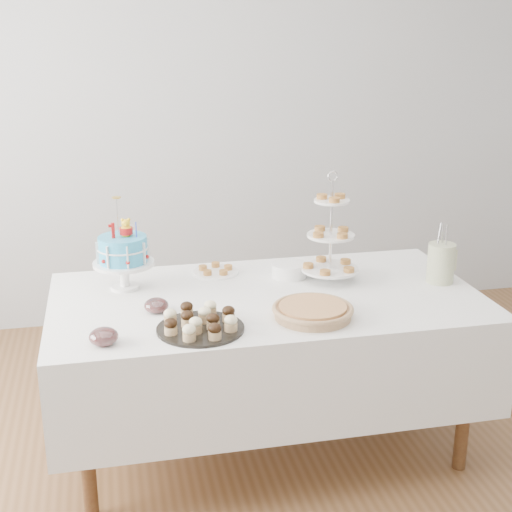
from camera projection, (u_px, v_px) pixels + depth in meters
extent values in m
plane|color=brown|center=(281.00, 481.00, 3.16)|extent=(5.00, 5.00, 0.00)
cube|color=#A9ACAF|center=(208.00, 119.00, 4.60)|extent=(5.00, 0.04, 2.70)
cube|color=silver|center=(267.00, 341.00, 3.27)|extent=(1.92, 1.02, 0.45)
cylinder|color=brown|center=(86.00, 446.00, 2.83)|extent=(0.06, 0.06, 0.67)
cylinder|color=brown|center=(465.00, 402.00, 3.16)|extent=(0.06, 0.06, 0.67)
cylinder|color=brown|center=(88.00, 364.00, 3.52)|extent=(0.06, 0.06, 0.67)
cylinder|color=brown|center=(399.00, 335.00, 3.85)|extent=(0.06, 0.06, 0.67)
cylinder|color=#33A9DD|center=(123.00, 249.00, 3.23)|extent=(0.22, 0.22, 0.12)
torus|color=white|center=(123.00, 248.00, 3.22)|extent=(0.23, 0.23, 0.01)
cube|color=#B51313|center=(113.00, 230.00, 3.17)|extent=(0.02, 0.02, 0.07)
cylinder|color=blue|center=(136.00, 230.00, 3.19)|extent=(0.01, 0.01, 0.07)
cylinder|color=silver|center=(118.00, 217.00, 3.20)|extent=(0.00, 0.00, 0.17)
cylinder|color=gold|center=(116.00, 198.00, 3.18)|extent=(0.04, 0.04, 0.01)
cylinder|color=black|center=(200.00, 329.00, 2.84)|extent=(0.35, 0.35, 0.01)
ellipsoid|color=black|center=(183.00, 318.00, 2.81)|extent=(0.05, 0.05, 0.04)
ellipsoid|color=beige|center=(217.00, 315.00, 2.84)|extent=(0.05, 0.05, 0.04)
cylinder|color=tan|center=(313.00, 313.00, 2.96)|extent=(0.32, 0.32, 0.04)
cylinder|color=#B37A45|center=(313.00, 308.00, 2.95)|extent=(0.28, 0.28, 0.02)
torus|color=tan|center=(313.00, 309.00, 2.95)|extent=(0.34, 0.34, 0.02)
cylinder|color=silver|center=(331.00, 231.00, 3.32)|extent=(0.01, 0.01, 0.49)
cylinder|color=white|center=(330.00, 269.00, 3.37)|extent=(0.27, 0.27, 0.01)
cylinder|color=white|center=(331.00, 235.00, 3.32)|extent=(0.22, 0.22, 0.01)
cylinder|color=white|center=(332.00, 201.00, 3.27)|extent=(0.17, 0.17, 0.01)
torus|color=silver|center=(333.00, 176.00, 3.23)|extent=(0.05, 0.01, 0.05)
cylinder|color=white|center=(289.00, 270.00, 3.43)|extent=(0.17, 0.17, 0.07)
cylinder|color=white|center=(216.00, 272.00, 3.49)|extent=(0.22, 0.22, 0.01)
ellipsoid|color=silver|center=(104.00, 336.00, 2.70)|extent=(0.11, 0.11, 0.07)
cylinder|color=#5B0907|center=(104.00, 338.00, 2.70)|extent=(0.08, 0.08, 0.03)
ellipsoid|color=silver|center=(156.00, 305.00, 3.01)|extent=(0.10, 0.10, 0.06)
cylinder|color=#5B0907|center=(156.00, 307.00, 3.01)|extent=(0.07, 0.07, 0.03)
cylinder|color=beige|center=(441.00, 263.00, 3.34)|extent=(0.13, 0.13, 0.19)
cylinder|color=beige|center=(455.00, 260.00, 3.33)|extent=(0.01, 0.01, 0.10)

